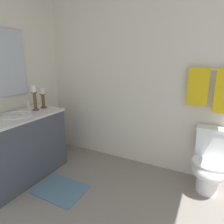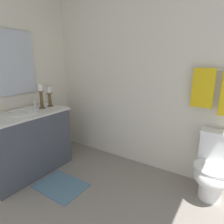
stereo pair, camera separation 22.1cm
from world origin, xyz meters
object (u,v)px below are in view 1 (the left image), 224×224
Objects in this scene: candle_holder_tall at (43,97)px; candle_holder_short at (35,97)px; towel_bar at (214,69)px; toilet at (210,163)px; sink_basin at (17,118)px; bath_mat at (60,189)px; towel_near_vanity at (198,87)px; vanity_cabinet at (21,147)px.

candle_holder_tall is 0.84× the size of candle_holder_short.
candle_holder_tall is 0.48× the size of towel_bar.
toilet is (2.19, 0.51, -0.67)m from candle_holder_short.
sink_basin is 2.38m from toilet.
towel_bar is at bearing 19.13° from candle_holder_short.
bath_mat is at bearing -145.16° from towel_bar.
toilet is 0.90m from towel_near_vanity.
towel_bar reaches higher than sink_basin.
towel_near_vanity is (1.96, 1.01, 0.40)m from sink_basin.
candle_holder_short reaches higher than vanity_cabinet.
candle_holder_tall is at bearing -170.63° from toilet.
towel_near_vanity reaches higher than bath_mat.
towel_bar is at bearing 6.87° from towel_near_vanity.
candle_holder_short is 2.35m from toilet.
towel_near_vanity reaches higher than sink_basin.
vanity_cabinet is at bearing -180.00° from bath_mat.
towel_near_vanity is 2.06m from bath_mat.
toilet is 1.08m from towel_bar.
candle_holder_short is 0.46× the size of toilet.
candle_holder_short is at bearing -88.21° from candle_holder_tall.
candle_holder_tall is 0.39× the size of toilet.
candle_holder_tall is at bearing 90.74° from sink_basin.
towel_bar reaches higher than vanity_cabinet.
toilet is at bearing -41.18° from towel_near_vanity.
towel_bar is (2.11, 1.03, 0.99)m from vanity_cabinet.
towel_near_vanity is at bearing 138.82° from toilet.
sink_basin is 2.24m from towel_near_vanity.
sink_basin is 1.39× the size of candle_holder_tall.
towel_bar is (2.11, 0.73, 0.38)m from candle_holder_short.
towel_near_vanity reaches higher than candle_holder_short.
candle_holder_short is at bearing -160.87° from towel_bar.
candle_holder_tall reaches higher than bath_mat.
towel_near_vanity reaches higher than toilet.
candle_holder_tall is at bearing 90.74° from vanity_cabinet.
sink_basin is at bearing -89.26° from candle_holder_tall.
towel_near_vanity is (-0.15, -0.02, -0.20)m from towel_bar.
sink_basin is at bearing -152.64° from towel_near_vanity.
towel_bar is (2.11, 1.03, 0.60)m from sink_basin.
towel_near_vanity is at bearing -173.13° from towel_bar.
toilet is (2.19, 0.81, -0.45)m from sink_basin.
toilet is 1.25× the size of bath_mat.
candle_holder_tall reaches higher than vanity_cabinet.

